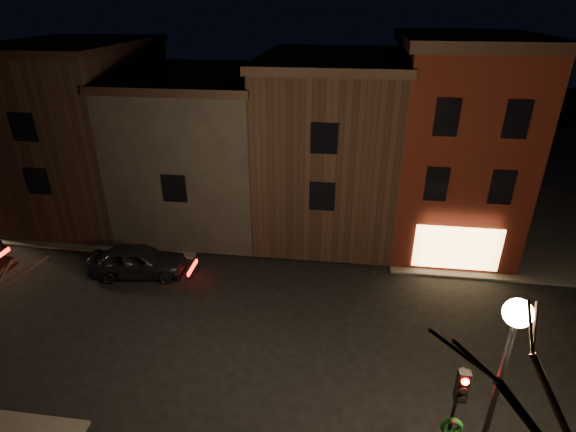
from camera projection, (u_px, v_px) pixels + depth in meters
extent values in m
plane|color=black|center=(273.00, 333.00, 18.04)|extent=(120.00, 120.00, 0.00)
cube|color=#2D2B28|center=(80.00, 155.00, 38.26)|extent=(30.00, 30.00, 0.12)
cube|color=#47140C|center=(453.00, 148.00, 23.31)|extent=(6.00, 8.00, 10.00)
cube|color=black|center=(471.00, 40.00, 21.01)|extent=(6.50, 8.50, 0.50)
cube|color=#FFC772|center=(457.00, 248.00, 21.31)|extent=(4.00, 0.12, 2.20)
cube|color=black|center=(329.00, 146.00, 25.20)|extent=(7.00, 10.00, 9.00)
cube|color=black|center=(332.00, 58.00, 23.15)|extent=(7.30, 10.30, 0.40)
cube|color=black|center=(205.00, 150.00, 26.30)|extent=(7.50, 10.00, 8.00)
cube|color=black|center=(198.00, 75.00, 24.46)|extent=(7.80, 10.30, 0.40)
cube|color=black|center=(86.00, 133.00, 26.85)|extent=(7.00, 10.00, 9.50)
cube|color=black|center=(69.00, 45.00, 24.68)|extent=(7.30, 10.30, 0.40)
cylinder|color=black|center=(488.00, 421.00, 10.58)|extent=(0.14, 0.14, 6.00)
sphere|color=#FFD18C|center=(518.00, 313.00, 9.19)|extent=(0.60, 0.60, 0.60)
cylinder|color=black|center=(450.00, 426.00, 11.63)|extent=(0.10, 0.10, 4.00)
cube|color=black|center=(462.00, 386.00, 10.77)|extent=(0.28, 0.22, 0.90)
cylinder|color=#FF0C07|center=(465.00, 382.00, 10.54)|extent=(0.18, 0.06, 0.18)
cylinder|color=black|center=(463.00, 390.00, 10.66)|extent=(0.18, 0.06, 0.18)
cylinder|color=black|center=(461.00, 399.00, 10.78)|extent=(0.18, 0.06, 0.18)
torus|color=#0C380F|center=(451.00, 426.00, 11.50)|extent=(0.58, 0.14, 0.58)
sphere|color=#990C0C|center=(453.00, 421.00, 11.39)|extent=(0.12, 0.12, 0.12)
imported|color=black|center=(138.00, 261.00, 21.53)|extent=(4.73, 2.43, 1.54)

